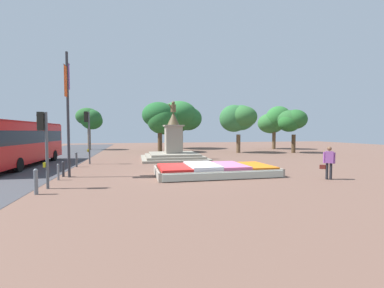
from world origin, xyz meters
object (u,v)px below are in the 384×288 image
(traffic_light_near_crossing, at_px, (44,136))
(city_bus, at_px, (19,141))
(kerb_bollard_mid_b, at_px, (63,169))
(flower_planter, at_px, (215,170))
(kerb_bollard_mid_a, at_px, (58,172))
(banner_pole, at_px, (68,109))
(statue_monument, at_px, (173,149))
(traffic_light_mid_block, at_px, (88,128))
(kerb_bollard_south, at_px, (36,181))
(pedestrian_with_handbag, at_px, (329,161))
(kerb_bollard_north, at_px, (76,159))

(traffic_light_near_crossing, distance_m, city_bus, 9.40)
(kerb_bollard_mid_b, bearing_deg, flower_planter, -8.33)
(kerb_bollard_mid_a, bearing_deg, banner_pole, 66.46)
(statue_monument, relative_size, traffic_light_mid_block, 1.41)
(statue_monument, distance_m, traffic_light_mid_block, 7.43)
(kerb_bollard_south, bearing_deg, traffic_light_near_crossing, 90.17)
(pedestrian_with_handbag, height_order, kerb_bollard_north, pedestrian_with_handbag)
(banner_pole, xyz_separation_m, kerb_bollard_north, (-0.54, 4.31, -3.16))
(kerb_bollard_north, bearing_deg, city_bus, 163.42)
(traffic_light_mid_block, height_order, kerb_bollard_mid_a, traffic_light_mid_block)
(city_bus, distance_m, kerb_bollard_mid_a, 7.74)
(banner_pole, bearing_deg, pedestrian_with_handbag, -14.98)
(statue_monument, height_order, traffic_light_mid_block, statue_monument)
(traffic_light_near_crossing, height_order, kerb_bollard_north, traffic_light_near_crossing)
(traffic_light_mid_block, bearing_deg, kerb_bollard_south, -91.85)
(statue_monument, height_order, banner_pole, banner_pole)
(traffic_light_mid_block, bearing_deg, traffic_light_near_crossing, -92.09)
(flower_planter, distance_m, kerb_bollard_north, 10.07)
(flower_planter, distance_m, traffic_light_mid_block, 10.80)
(flower_planter, bearing_deg, kerb_bollard_mid_a, 178.79)
(traffic_light_mid_block, bearing_deg, kerb_bollard_mid_a, -92.92)
(flower_planter, height_order, statue_monument, statue_monument)
(traffic_light_near_crossing, bearing_deg, kerb_bollard_north, 91.74)
(kerb_bollard_mid_b, bearing_deg, statue_monument, 46.27)
(pedestrian_with_handbag, bearing_deg, kerb_bollard_mid_b, 164.35)
(traffic_light_mid_block, distance_m, kerb_bollard_mid_b, 5.99)
(statue_monument, relative_size, city_bus, 0.54)
(statue_monument, bearing_deg, city_bus, -168.45)
(statue_monument, xyz_separation_m, kerb_bollard_mid_b, (-7.27, -7.60, -0.47))
(kerb_bollard_south, relative_size, kerb_bollard_mid_a, 1.21)
(statue_monument, xyz_separation_m, kerb_bollard_south, (-7.21, -11.73, -0.38))
(traffic_light_near_crossing, bearing_deg, kerb_bollard_mid_a, 90.57)
(traffic_light_near_crossing, relative_size, pedestrian_with_handbag, 1.93)
(flower_planter, distance_m, traffic_light_near_crossing, 8.81)
(traffic_light_near_crossing, bearing_deg, kerb_bollard_mid_b, 91.02)
(flower_planter, height_order, kerb_bollard_mid_b, kerb_bollard_mid_b)
(banner_pole, relative_size, kerb_bollard_north, 6.39)
(traffic_light_near_crossing, xyz_separation_m, traffic_light_mid_block, (0.31, 8.63, 0.44))
(traffic_light_mid_block, relative_size, city_bus, 0.38)
(statue_monument, height_order, kerb_bollard_south, statue_monument)
(flower_planter, distance_m, city_bus, 14.31)
(traffic_light_near_crossing, relative_size, kerb_bollard_mid_a, 3.91)
(traffic_light_near_crossing, relative_size, kerb_bollard_mid_b, 3.88)
(traffic_light_mid_block, distance_m, pedestrian_with_handbag, 16.46)
(traffic_light_near_crossing, bearing_deg, flower_planter, 12.60)
(pedestrian_with_handbag, bearing_deg, traffic_light_near_crossing, 176.84)
(statue_monument, height_order, kerb_bollard_mid_a, statue_monument)
(city_bus, relative_size, kerb_bollard_north, 9.96)
(traffic_light_near_crossing, height_order, pedestrian_with_handbag, traffic_light_near_crossing)
(kerb_bollard_mid_a, xyz_separation_m, kerb_bollard_mid_b, (-0.03, 1.06, 0.01))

